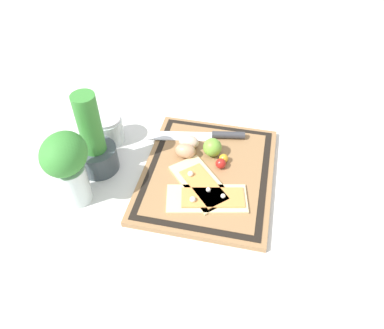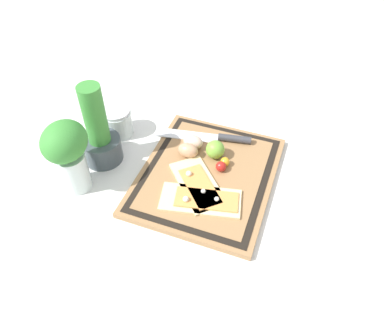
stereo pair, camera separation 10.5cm
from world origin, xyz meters
name	(u,v)px [view 1 (the left image)]	position (x,y,z in m)	size (l,w,h in m)	color
ground_plane	(207,176)	(0.00, 0.00, 0.00)	(6.00, 6.00, 0.00)	silver
cutting_board	(208,174)	(0.00, 0.00, 0.01)	(0.43, 0.36, 0.02)	#997047
pizza_slice_near	(208,198)	(-0.10, -0.02, 0.02)	(0.14, 0.22, 0.02)	beige
pizza_slice_far	(201,183)	(-0.05, 0.01, 0.02)	(0.21, 0.20, 0.02)	beige
knife	(212,135)	(0.14, 0.01, 0.03)	(0.08, 0.30, 0.02)	silver
egg_brown	(185,151)	(0.05, 0.07, 0.04)	(0.04, 0.06, 0.04)	tan
egg_pink	(189,142)	(0.08, 0.07, 0.04)	(0.04, 0.06, 0.04)	beige
lime	(211,147)	(0.07, 0.00, 0.05)	(0.05, 0.05, 0.05)	#70A838
cherry_tomato_red	(221,164)	(0.02, -0.03, 0.03)	(0.03, 0.03, 0.03)	red
cherry_tomato_yellow	(224,158)	(0.05, -0.04, 0.03)	(0.03, 0.03, 0.03)	gold
herb_pot	(95,145)	(-0.03, 0.31, 0.09)	(0.11, 0.11, 0.25)	#3D474C
sauce_jar	(108,130)	(0.09, 0.33, 0.04)	(0.10, 0.10, 0.09)	silver
herb_glass	(67,164)	(-0.15, 0.33, 0.13)	(0.13, 0.11, 0.22)	silver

